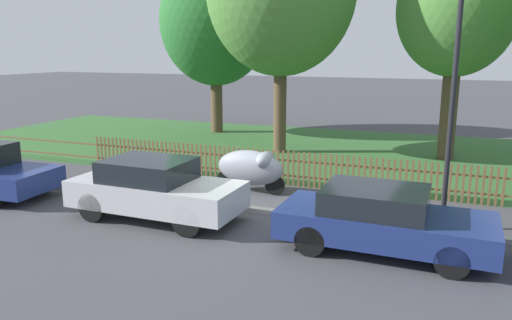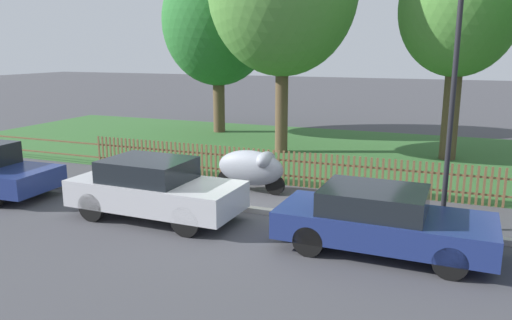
{
  "view_description": "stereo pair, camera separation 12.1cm",
  "coord_description": "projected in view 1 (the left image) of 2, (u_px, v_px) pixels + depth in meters",
  "views": [
    {
      "loc": [
        4.75,
        -10.67,
        3.87
      ],
      "look_at": [
        0.24,
        0.95,
        1.1
      ],
      "focal_mm": 35.0,
      "sensor_mm": 36.0,
      "label": 1
    },
    {
      "loc": [
        4.86,
        -10.62,
        3.87
      ],
      "look_at": [
        0.24,
        0.95,
        1.1
      ],
      "focal_mm": 35.0,
      "sensor_mm": 36.0,
      "label": 2
    }
  ],
  "objects": [
    {
      "name": "park_fence",
      "position": [
        270.0,
        167.0,
        14.6
      ],
      "size": [
        30.98,
        0.05,
        1.02
      ],
      "color": "brown",
      "rests_on": "ground"
    },
    {
      "name": "ground_plane",
      "position": [
        233.0,
        211.0,
        12.23
      ],
      "size": [
        120.0,
        120.0,
        0.0
      ],
      "primitive_type": "plane",
      "color": "#424247"
    },
    {
      "name": "grass_strip",
      "position": [
        316.0,
        150.0,
        19.58
      ],
      "size": [
        30.98,
        10.72,
        0.01
      ],
      "primitive_type": "cube",
      "color": "#33602D",
      "rests_on": "ground"
    },
    {
      "name": "tree_nearest_kerb",
      "position": [
        215.0,
        22.0,
        22.81
      ],
      "size": [
        5.07,
        5.07,
        8.04
      ],
      "color": "brown",
      "rests_on": "ground"
    },
    {
      "name": "parked_car_black_saloon",
      "position": [
        154.0,
        188.0,
        11.56
      ],
      "size": [
        4.06,
        1.77,
        1.4
      ],
      "rotation": [
        0.0,
        0.0,
        -0.02
      ],
      "color": "#BCBCC1",
      "rests_on": "ground"
    },
    {
      "name": "tree_mid_park",
      "position": [
        457.0,
        9.0,
        16.95
      ],
      "size": [
        4.05,
        4.05,
        7.58
      ],
      "color": "brown",
      "rests_on": "ground"
    },
    {
      "name": "covered_motorcycle",
      "position": [
        252.0,
        167.0,
        13.7
      ],
      "size": [
        2.02,
        0.85,
        1.17
      ],
      "rotation": [
        0.0,
        0.0,
        -0.05
      ],
      "color": "black",
      "rests_on": "ground"
    },
    {
      "name": "parked_car_navy_estate",
      "position": [
        382.0,
        219.0,
        9.69
      ],
      "size": [
        4.12,
        1.82,
        1.26
      ],
      "rotation": [
        0.0,
        0.0,
        -0.02
      ],
      "color": "navy",
      "rests_on": "ground"
    },
    {
      "name": "kerb_stone",
      "position": [
        235.0,
        207.0,
        12.31
      ],
      "size": [
        30.98,
        0.2,
        0.12
      ],
      "primitive_type": "cube",
      "color": "#B2ADA3",
      "rests_on": "ground"
    },
    {
      "name": "street_lamp",
      "position": [
        455.0,
        78.0,
        10.16
      ],
      "size": [
        0.2,
        0.78,
        5.18
      ],
      "color": "black",
      "rests_on": "ground"
    }
  ]
}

